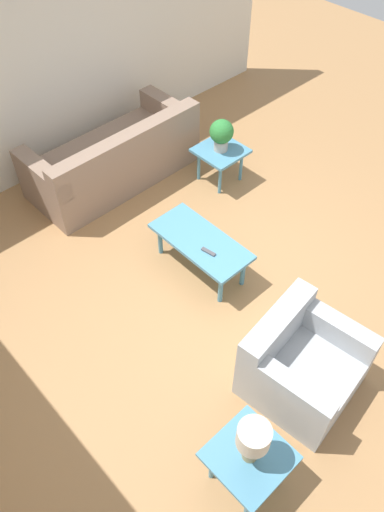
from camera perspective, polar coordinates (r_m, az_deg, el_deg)
The scene contains 10 objects.
ground_plane at distance 5.34m, azimuth 3.74°, elevation -3.31°, with size 14.00×14.00×0.00m, color #A87A4C.
wall_right at distance 6.48m, azimuth -16.70°, elevation 20.36°, with size 0.12×7.20×2.70m.
sofa at distance 6.47m, azimuth -8.80°, elevation 10.89°, with size 0.98×2.16×0.85m.
armchair at distance 4.53m, azimuth 12.23°, elevation -11.99°, with size 0.96×1.00×0.79m.
coffee_table at distance 5.21m, azimuth 0.99°, elevation 1.45°, with size 1.11×0.51×0.43m.
side_table_plant at distance 6.35m, azimuth 3.27°, elevation 11.59°, with size 0.56×0.56×0.46m.
side_table_lamp at distance 4.02m, azimuth 6.50°, elevation -22.02°, with size 0.56×0.56×0.46m.
potted_plant at distance 6.18m, azimuth 3.39°, elevation 13.81°, with size 0.29×0.29×0.41m.
table_lamp at distance 3.69m, azimuth 7.00°, elevation -20.10°, with size 0.24×0.24×0.44m.
remote_control at distance 5.05m, azimuth 1.89°, elevation 0.49°, with size 0.16×0.07×0.02m.
Camera 1 is at (-2.20, 2.54, 4.16)m, focal length 35.00 mm.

